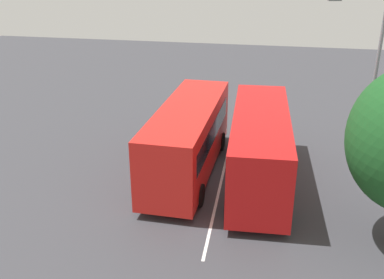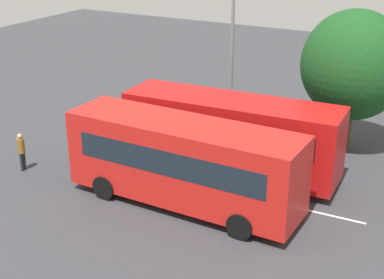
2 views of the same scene
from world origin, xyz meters
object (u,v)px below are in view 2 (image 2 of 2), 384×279
at_px(bus_center_left, 183,161).
at_px(depot_tree, 354,66).
at_px(bus_far_left, 230,134).
at_px(pedestrian, 21,149).
at_px(street_lamp, 232,40).

bearing_deg(bus_center_left, depot_tree, -114.55).
bearing_deg(bus_center_left, bus_far_left, -95.82).
bearing_deg(pedestrian, bus_center_left, 8.42).
distance_m(bus_center_left, depot_tree, 9.81).
distance_m(street_lamp, depot_tree, 5.98).
relative_size(bus_far_left, depot_tree, 1.42).
relative_size(bus_center_left, pedestrian, 5.39).
height_order(bus_far_left, pedestrian, bus_far_left).
relative_size(bus_far_left, bus_center_left, 1.01).
bearing_deg(bus_far_left, pedestrian, 23.83).
relative_size(bus_center_left, street_lamp, 1.13).
height_order(bus_far_left, depot_tree, depot_tree).
relative_size(pedestrian, street_lamp, 0.21).
xyz_separation_m(bus_far_left, bus_center_left, (0.41, 3.40, 0.00)).
distance_m(bus_far_left, pedestrian, 9.13).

